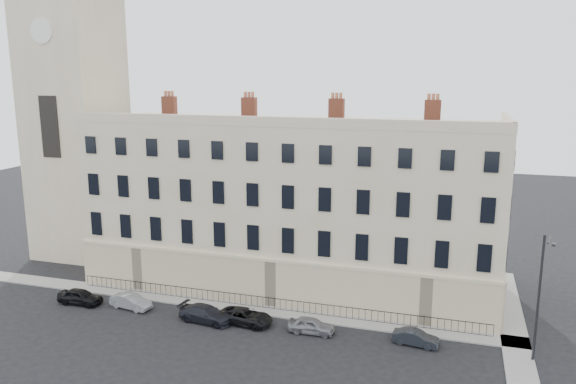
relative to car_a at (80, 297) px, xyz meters
name	(u,v)px	position (x,y,z in m)	size (l,w,h in m)	color
ground	(324,350)	(21.60, -1.82, -0.65)	(160.00, 160.00, 0.00)	black
terrace	(292,204)	(15.64, 10.14, 6.84)	(36.22, 12.22, 17.00)	beige
church_tower	(73,78)	(-8.40, 12.17, 18.01)	(8.00, 8.13, 44.00)	beige
pavement_terrace	(222,305)	(11.60, 3.18, -0.59)	(48.00, 2.00, 0.12)	gray
pavement_east_return	(512,325)	(34.60, 6.18, -0.59)	(2.00, 24.00, 0.12)	gray
railings	(269,303)	(15.60, 3.58, -0.10)	(35.00, 0.04, 0.96)	black
car_a	(80,297)	(0.00, 0.00, 0.00)	(1.54, 3.83, 1.31)	black
car_b	(131,301)	(4.60, 0.46, -0.05)	(1.27, 3.64, 1.20)	gray
car_c	(206,314)	(11.66, -0.05, -0.01)	(1.81, 4.46, 1.29)	black
car_d	(245,317)	(14.76, 0.48, -0.05)	(1.99, 4.31, 1.20)	black
car_e	(311,325)	(20.05, 0.47, -0.05)	(1.42, 3.52, 1.20)	gray
car_f	(416,338)	(27.70, 0.80, -0.11)	(1.16, 3.32, 1.09)	black
streetlamp	(540,293)	(35.51, 0.64, 4.29)	(0.59, 1.91, 8.92)	#27272B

